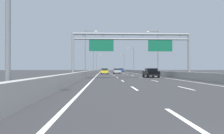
% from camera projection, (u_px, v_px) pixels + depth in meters
% --- Properties ---
extents(ground_plane, '(260.00, 260.00, 0.00)m').
position_uv_depth(ground_plane, '(112.00, 72.00, 102.16)').
color(ground_plane, '#2D2D30').
extents(lane_dash_left_0, '(0.16, 3.00, 0.01)m').
position_uv_depth(lane_dash_left_0, '(183.00, 119.00, 5.67)').
color(lane_dash_left_0, white).
rests_on(lane_dash_left_0, ground_plane).
extents(lane_dash_left_1, '(0.16, 3.00, 0.01)m').
position_uv_depth(lane_dash_left_1, '(134.00, 88.00, 14.66)').
color(lane_dash_left_1, white).
rests_on(lane_dash_left_1, ground_plane).
extents(lane_dash_left_2, '(0.16, 3.00, 0.01)m').
position_uv_depth(lane_dash_left_2, '(123.00, 81.00, 23.65)').
color(lane_dash_left_2, white).
rests_on(lane_dash_left_2, ground_plane).
extents(lane_dash_left_3, '(0.16, 3.00, 0.01)m').
position_uv_depth(lane_dash_left_3, '(117.00, 78.00, 32.65)').
color(lane_dash_left_3, white).
rests_on(lane_dash_left_3, ground_plane).
extents(lane_dash_left_4, '(0.16, 3.00, 0.01)m').
position_uv_depth(lane_dash_left_4, '(114.00, 76.00, 41.64)').
color(lane_dash_left_4, white).
rests_on(lane_dash_left_4, ground_plane).
extents(lane_dash_left_5, '(0.16, 3.00, 0.01)m').
position_uv_depth(lane_dash_left_5, '(112.00, 74.00, 50.63)').
color(lane_dash_left_5, white).
rests_on(lane_dash_left_5, ground_plane).
extents(lane_dash_left_6, '(0.16, 3.00, 0.01)m').
position_uv_depth(lane_dash_left_6, '(111.00, 74.00, 59.62)').
color(lane_dash_left_6, white).
rests_on(lane_dash_left_6, ground_plane).
extents(lane_dash_left_7, '(0.16, 3.00, 0.01)m').
position_uv_depth(lane_dash_left_7, '(110.00, 73.00, 68.62)').
color(lane_dash_left_7, white).
rests_on(lane_dash_left_7, ground_plane).
extents(lane_dash_left_8, '(0.16, 3.00, 0.01)m').
position_uv_depth(lane_dash_left_8, '(109.00, 72.00, 77.61)').
color(lane_dash_left_8, white).
rests_on(lane_dash_left_8, ground_plane).
extents(lane_dash_left_9, '(0.16, 3.00, 0.01)m').
position_uv_depth(lane_dash_left_9, '(109.00, 72.00, 86.60)').
color(lane_dash_left_9, white).
rests_on(lane_dash_left_9, ground_plane).
extents(lane_dash_left_10, '(0.16, 3.00, 0.01)m').
position_uv_depth(lane_dash_left_10, '(108.00, 72.00, 95.59)').
color(lane_dash_left_10, white).
rests_on(lane_dash_left_10, ground_plane).
extents(lane_dash_left_11, '(0.16, 3.00, 0.01)m').
position_uv_depth(lane_dash_left_11, '(108.00, 71.00, 104.58)').
color(lane_dash_left_11, white).
rests_on(lane_dash_left_11, ground_plane).
extents(lane_dash_left_12, '(0.16, 3.00, 0.01)m').
position_uv_depth(lane_dash_left_12, '(107.00, 71.00, 113.58)').
color(lane_dash_left_12, white).
rests_on(lane_dash_left_12, ground_plane).
extents(lane_dash_left_13, '(0.16, 3.00, 0.01)m').
position_uv_depth(lane_dash_left_13, '(107.00, 71.00, 122.57)').
color(lane_dash_left_13, white).
rests_on(lane_dash_left_13, ground_plane).
extents(lane_dash_left_14, '(0.16, 3.00, 0.01)m').
position_uv_depth(lane_dash_left_14, '(107.00, 71.00, 131.56)').
color(lane_dash_left_14, white).
rests_on(lane_dash_left_14, ground_plane).
extents(lane_dash_left_15, '(0.16, 3.00, 0.01)m').
position_uv_depth(lane_dash_left_15, '(107.00, 71.00, 140.55)').
color(lane_dash_left_15, white).
rests_on(lane_dash_left_15, ground_plane).
extents(lane_dash_left_16, '(0.16, 3.00, 0.01)m').
position_uv_depth(lane_dash_left_16, '(106.00, 71.00, 149.55)').
color(lane_dash_left_16, white).
rests_on(lane_dash_left_16, ground_plane).
extents(lane_dash_left_17, '(0.16, 3.00, 0.01)m').
position_uv_depth(lane_dash_left_17, '(106.00, 71.00, 158.54)').
color(lane_dash_left_17, white).
rests_on(lane_dash_left_17, ground_plane).
extents(lane_dash_right_1, '(0.16, 3.00, 0.01)m').
position_uv_depth(lane_dash_right_1, '(186.00, 88.00, 14.81)').
color(lane_dash_right_1, white).
rests_on(lane_dash_right_1, ground_plane).
extents(lane_dash_right_2, '(0.16, 3.00, 0.01)m').
position_uv_depth(lane_dash_right_2, '(155.00, 81.00, 23.80)').
color(lane_dash_right_2, white).
rests_on(lane_dash_right_2, ground_plane).
extents(lane_dash_right_3, '(0.16, 3.00, 0.01)m').
position_uv_depth(lane_dash_right_3, '(141.00, 78.00, 32.79)').
color(lane_dash_right_3, white).
rests_on(lane_dash_right_3, ground_plane).
extents(lane_dash_right_4, '(0.16, 3.00, 0.01)m').
position_uv_depth(lane_dash_right_4, '(133.00, 76.00, 41.79)').
color(lane_dash_right_4, white).
rests_on(lane_dash_right_4, ground_plane).
extents(lane_dash_right_5, '(0.16, 3.00, 0.01)m').
position_uv_depth(lane_dash_right_5, '(127.00, 74.00, 50.78)').
color(lane_dash_right_5, white).
rests_on(lane_dash_right_5, ground_plane).
extents(lane_dash_right_6, '(0.16, 3.00, 0.01)m').
position_uv_depth(lane_dash_right_6, '(124.00, 74.00, 59.77)').
color(lane_dash_right_6, white).
rests_on(lane_dash_right_6, ground_plane).
extents(lane_dash_right_7, '(0.16, 3.00, 0.01)m').
position_uv_depth(lane_dash_right_7, '(121.00, 73.00, 68.76)').
color(lane_dash_right_7, white).
rests_on(lane_dash_right_7, ground_plane).
extents(lane_dash_right_8, '(0.16, 3.00, 0.01)m').
position_uv_depth(lane_dash_right_8, '(119.00, 72.00, 77.75)').
color(lane_dash_right_8, white).
rests_on(lane_dash_right_8, ground_plane).
extents(lane_dash_right_9, '(0.16, 3.00, 0.01)m').
position_uv_depth(lane_dash_right_9, '(117.00, 72.00, 86.75)').
color(lane_dash_right_9, white).
rests_on(lane_dash_right_9, ground_plane).
extents(lane_dash_right_10, '(0.16, 3.00, 0.01)m').
position_uv_depth(lane_dash_right_10, '(116.00, 72.00, 95.74)').
color(lane_dash_right_10, white).
rests_on(lane_dash_right_10, ground_plane).
extents(lane_dash_right_11, '(0.16, 3.00, 0.01)m').
position_uv_depth(lane_dash_right_11, '(115.00, 71.00, 104.73)').
color(lane_dash_right_11, white).
rests_on(lane_dash_right_11, ground_plane).
extents(lane_dash_right_12, '(0.16, 3.00, 0.01)m').
position_uv_depth(lane_dash_right_12, '(114.00, 71.00, 113.72)').
color(lane_dash_right_12, white).
rests_on(lane_dash_right_12, ground_plane).
extents(lane_dash_right_13, '(0.16, 3.00, 0.01)m').
position_uv_depth(lane_dash_right_13, '(113.00, 71.00, 122.72)').
color(lane_dash_right_13, white).
rests_on(lane_dash_right_13, ground_plane).
extents(lane_dash_right_14, '(0.16, 3.00, 0.01)m').
position_uv_depth(lane_dash_right_14, '(113.00, 71.00, 131.71)').
color(lane_dash_right_14, white).
rests_on(lane_dash_right_14, ground_plane).
extents(lane_dash_right_15, '(0.16, 3.00, 0.01)m').
position_uv_depth(lane_dash_right_15, '(112.00, 71.00, 140.70)').
color(lane_dash_right_15, white).
rests_on(lane_dash_right_15, ground_plane).
extents(lane_dash_right_16, '(0.16, 3.00, 0.01)m').
position_uv_depth(lane_dash_right_16, '(111.00, 71.00, 149.69)').
color(lane_dash_right_16, white).
rests_on(lane_dash_right_16, ground_plane).
extents(lane_dash_right_17, '(0.16, 3.00, 0.01)m').
position_uv_depth(lane_dash_right_17, '(111.00, 71.00, 158.68)').
color(lane_dash_right_17, white).
rests_on(lane_dash_right_17, ground_plane).
extents(edge_line_left, '(0.16, 176.00, 0.01)m').
position_uv_depth(edge_line_left, '(100.00, 72.00, 89.96)').
color(edge_line_left, white).
rests_on(edge_line_left, ground_plane).
extents(edge_line_right, '(0.16, 176.00, 0.01)m').
position_uv_depth(edge_line_right, '(125.00, 72.00, 90.38)').
color(edge_line_right, white).
rests_on(edge_line_right, ground_plane).
extents(barrier_left, '(0.45, 220.00, 0.95)m').
position_uv_depth(barrier_left, '(98.00, 70.00, 111.87)').
color(barrier_left, '#9E9E99').
rests_on(barrier_left, ground_plane).
extents(barrier_right, '(0.45, 220.00, 0.95)m').
position_uv_depth(barrier_right, '(124.00, 70.00, 112.44)').
color(barrier_right, '#9E9E99').
rests_on(barrier_right, ground_plane).
extents(sign_gantry, '(16.63, 0.36, 6.36)m').
position_uv_depth(sign_gantry, '(131.00, 44.00, 29.67)').
color(sign_gantry, gray).
rests_on(sign_gantry, ground_plane).
extents(streetlamp_left_mid, '(2.58, 0.28, 9.50)m').
position_uv_depth(streetlamp_left_mid, '(87.00, 50.00, 44.68)').
color(streetlamp_left_mid, slate).
rests_on(streetlamp_left_mid, ground_plane).
extents(streetlamp_right_mid, '(2.58, 0.28, 9.50)m').
position_uv_depth(streetlamp_right_mid, '(157.00, 50.00, 45.28)').
color(streetlamp_right_mid, slate).
rests_on(streetlamp_right_mid, ground_plane).
extents(streetlamp_left_far, '(2.58, 0.28, 9.50)m').
position_uv_depth(streetlamp_left_far, '(94.00, 58.00, 80.93)').
color(streetlamp_left_far, slate).
rests_on(streetlamp_left_far, ground_plane).
extents(streetlamp_right_far, '(2.58, 0.28, 9.50)m').
position_uv_depth(streetlamp_right_far, '(133.00, 58.00, 81.53)').
color(streetlamp_right_far, slate).
rests_on(streetlamp_right_far, ground_plane).
extents(streetlamp_left_distant, '(2.58, 0.28, 9.50)m').
position_uv_depth(streetlamp_left_distant, '(97.00, 61.00, 117.17)').
color(streetlamp_left_distant, slate).
rests_on(streetlamp_left_distant, ground_plane).
extents(streetlamp_right_distant, '(2.58, 0.28, 9.50)m').
position_uv_depth(streetlamp_right_distant, '(124.00, 61.00, 117.78)').
color(streetlamp_right_distant, slate).
rests_on(streetlamp_right_distant, ground_plane).
extents(blue_car, '(1.90, 4.69, 1.54)m').
position_uv_depth(blue_car, '(121.00, 70.00, 92.95)').
color(blue_car, '#2347AD').
rests_on(blue_car, ground_plane).
extents(black_car, '(1.83, 4.59, 1.43)m').
position_uv_depth(black_car, '(151.00, 73.00, 33.79)').
color(black_car, black).
rests_on(black_car, ground_plane).
extents(yellow_car, '(1.81, 4.43, 1.45)m').
position_uv_depth(yellow_car, '(105.00, 71.00, 54.44)').
color(yellow_car, yellow).
rests_on(yellow_car, ground_plane).
extents(orange_car, '(1.76, 4.29, 1.41)m').
position_uv_depth(orange_car, '(104.00, 70.00, 100.23)').
color(orange_car, orange).
rests_on(orange_car, ground_plane).
extents(silver_car, '(1.87, 4.63, 1.43)m').
position_uv_depth(silver_car, '(117.00, 71.00, 61.22)').
color(silver_car, '#A8ADB2').
rests_on(silver_car, ground_plane).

